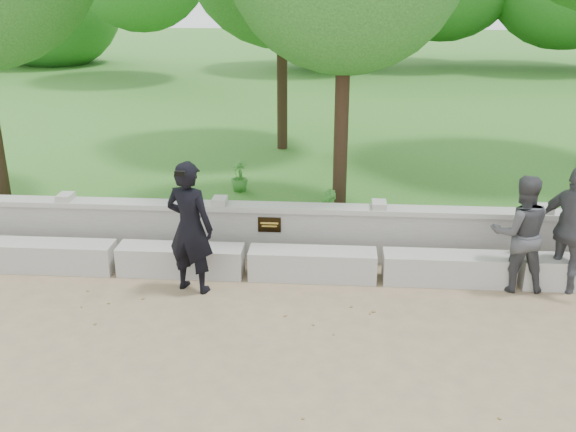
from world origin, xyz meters
name	(u,v)px	position (x,y,z in m)	size (l,w,h in m)	color
ground	(226,342)	(0.00, 0.00, 0.00)	(80.00, 80.00, 0.00)	#927D5A
lawn	(296,110)	(0.00, 14.00, 0.12)	(40.00, 22.00, 0.25)	#2E6122
concrete_bench	(246,262)	(0.00, 1.90, 0.22)	(11.90, 0.45, 0.45)	#B6B3AC
parapet_wall	(252,230)	(0.00, 2.60, 0.46)	(12.50, 0.35, 0.90)	#ABA8A2
man_main	(190,227)	(-0.71, 1.40, 0.97)	(0.82, 0.75, 1.93)	black
visitor_left	(520,233)	(3.94, 1.80, 0.86)	(0.84, 0.66, 1.71)	#3C3C41
visitor_right	(573,230)	(4.66, 1.80, 0.93)	(1.03, 1.14, 1.86)	#47484D
shrub_a	(191,211)	(-1.14, 3.30, 0.51)	(0.28, 0.19, 0.52)	#367A29
shrub_b	(327,210)	(1.18, 3.30, 0.59)	(0.37, 0.30, 0.68)	#367A29
shrub_d	(239,176)	(-0.58, 5.21, 0.55)	(0.34, 0.30, 0.61)	#367A29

